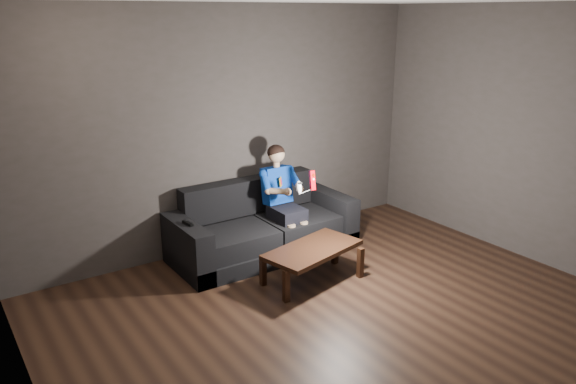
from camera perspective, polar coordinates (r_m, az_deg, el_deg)
floor at (r=4.89m, az=9.08°, el=-14.54°), size 5.00×5.00×0.00m
back_wall at (r=6.30m, az=-6.03°, el=6.29°), size 5.00×0.04×2.70m
left_wall at (r=3.23m, az=-24.33°, el=-6.61°), size 0.04×5.00×2.70m
right_wall at (r=6.28m, az=26.70°, el=4.45°), size 0.04×5.00×2.70m
sofa at (r=6.31m, az=-2.61°, el=-3.97°), size 2.06×0.89×0.79m
child at (r=6.24m, az=-0.60°, el=0.09°), size 0.46×0.57×1.14m
wii_remote_red at (r=5.88m, az=2.49°, el=1.20°), size 0.06×0.08×0.21m
nunchuk_white at (r=5.80m, az=1.14°, el=0.48°), size 0.07×0.10×0.15m
wii_remote_black at (r=5.73m, az=-10.16°, el=-3.15°), size 0.06×0.16×0.03m
coffee_table at (r=5.63m, az=2.52°, el=-6.12°), size 1.09×0.71×0.37m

